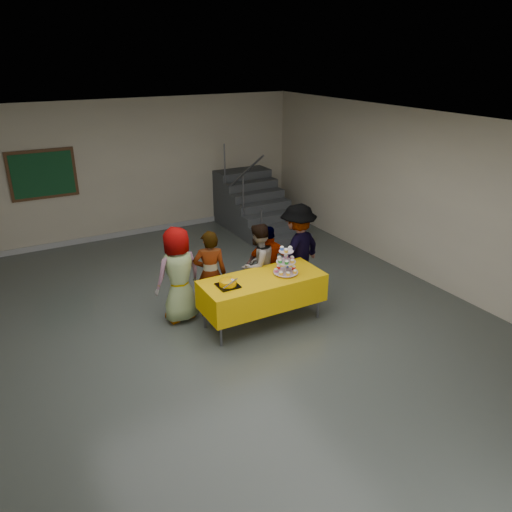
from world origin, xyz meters
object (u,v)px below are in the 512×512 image
at_px(staircase, 254,207).
at_px(schoolchild_b, 210,274).
at_px(noticeboard, 43,174).
at_px(schoolchild_c, 258,265).
at_px(schoolchild_e, 298,251).
at_px(cupcake_stand, 286,264).
at_px(schoolchild_d, 269,265).
at_px(bear_cake, 228,283).
at_px(bake_table, 262,291).
at_px(schoolchild_a, 178,275).

bearing_deg(staircase, schoolchild_b, -127.66).
bearing_deg(noticeboard, schoolchild_c, -59.16).
relative_size(schoolchild_e, staircase, 0.67).
bearing_deg(staircase, schoolchild_c, -117.69).
height_order(cupcake_stand, schoolchild_d, schoolchild_d).
bearing_deg(bear_cake, noticeboard, 109.63).
height_order(schoolchild_c, noticeboard, noticeboard).
bearing_deg(staircase, cupcake_stand, -112.39).
distance_m(bear_cake, schoolchild_b, 0.64).
bearing_deg(bake_table, staircase, 62.95).
distance_m(bear_cake, schoolchild_a, 0.89).
bearing_deg(bake_table, noticeboard, 115.45).
bearing_deg(staircase, schoolchild_a, -133.28).
distance_m(cupcake_stand, noticeboard, 5.67).
relative_size(bake_table, staircase, 0.78).
xyz_separation_m(schoolchild_a, staircase, (3.13, 3.32, -0.27)).
xyz_separation_m(schoolchild_c, schoolchild_e, (0.76, 0.00, 0.11)).
xyz_separation_m(schoolchild_d, schoolchild_e, (0.54, -0.01, 0.15)).
relative_size(bake_table, schoolchild_b, 1.32).
bearing_deg(staircase, bear_cake, -123.11).
height_order(schoolchild_a, schoolchild_c, schoolchild_a).
xyz_separation_m(bake_table, schoolchild_e, (1.01, 0.58, 0.25)).
xyz_separation_m(bear_cake, schoolchild_a, (-0.48, 0.74, -0.07)).
height_order(bear_cake, noticeboard, noticeboard).
bearing_deg(schoolchild_a, noticeboard, -81.51).
bearing_deg(schoolchild_d, bake_table, 74.23).
bearing_deg(schoolchild_b, schoolchild_e, -161.18).
bearing_deg(noticeboard, staircase, -10.76).
height_order(cupcake_stand, schoolchild_b, schoolchild_b).
distance_m(bear_cake, schoolchild_c, 1.02).
height_order(bake_table, schoolchild_e, schoolchild_e).
relative_size(bear_cake, schoolchild_a, 0.24).
distance_m(schoolchild_e, noticeboard, 5.51).
height_order(schoolchild_a, schoolchild_d, schoolchild_a).
bearing_deg(bear_cake, bake_table, 0.93).
bearing_deg(schoolchild_a, schoolchild_b, 157.93).
xyz_separation_m(schoolchild_c, staircase, (1.82, 3.47, -0.21)).
xyz_separation_m(bake_table, schoolchild_b, (-0.58, 0.62, 0.16)).
xyz_separation_m(schoolchild_b, schoolchild_e, (1.59, -0.04, 0.09)).
distance_m(schoolchild_c, schoolchild_d, 0.23).
relative_size(bake_table, schoolchild_d, 1.42).
bearing_deg(cupcake_stand, bear_cake, 177.79).
bearing_deg(noticeboard, schoolchild_e, -52.26).
height_order(schoolchild_d, staircase, staircase).
xyz_separation_m(bake_table, bear_cake, (-0.58, -0.01, 0.27)).
relative_size(schoolchild_b, schoolchild_e, 0.88).
distance_m(schoolchild_b, schoolchild_d, 1.05).
bearing_deg(schoolchild_a, staircase, -141.79).
distance_m(bake_table, noticeboard, 5.52).
bearing_deg(staircase, bake_table, -117.05).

